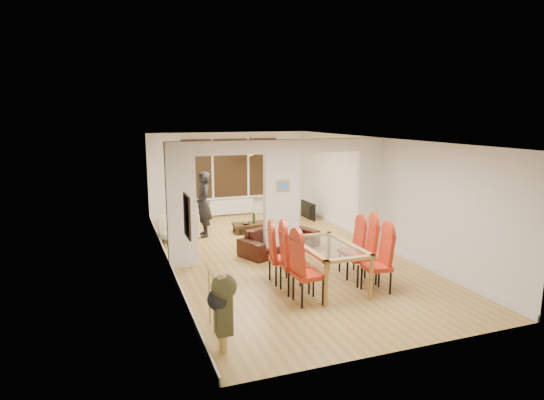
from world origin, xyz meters
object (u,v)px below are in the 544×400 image
dining_chair_rb (362,253)px  dining_chair_rc (351,249)px  dining_chair_lb (295,260)px  dining_chair_lc (281,255)px  bowl (246,223)px  dining_chair_la (308,270)px  dining_table (328,266)px  person (203,204)px  bottle (254,218)px  dining_chair_ra (377,262)px  armchair (179,228)px  sofa (280,239)px  coffee_table (253,227)px  television (305,210)px

dining_chair_rb → dining_chair_rc: (0.07, 0.53, -0.08)m
dining_chair_lb → dining_chair_lc: size_ratio=1.10×
dining_chair_lb → bowl: (0.35, 4.21, -0.31)m
dining_chair_la → dining_chair_lc: (-0.08, 1.04, -0.04)m
dining_table → dining_chair_la: 0.86m
person → bottle: 1.43m
dining_chair_ra → dining_chair_rb: 0.48m
dining_chair_ra → dining_chair_rc: 1.02m
dining_chair_ra → bowl: (-1.01, 4.72, -0.28)m
dining_chair_rc → armchair: (-2.88, 3.55, -0.17)m
armchair → bowl: bearing=66.0°
sofa → bowl: bearing=76.2°
armchair → dining_chair_rb: bearing=5.5°
dining_chair_la → person: (-0.79, 4.83, 0.27)m
dining_chair_ra → person: size_ratio=0.66×
dining_table → sofa: size_ratio=0.86×
dining_chair_lc → bowl: dining_chair_lc is taller
person → coffee_table: person is taller
dining_chair_lc → dining_chair_rb: (1.41, -0.55, 0.06)m
television → bowl: size_ratio=4.48×
bottle → sofa: bearing=-89.0°
dining_chair_lb → bottle: bearing=90.3°
sofa → armchair: 2.67m
television → bowl: 2.44m
person → dining_table: bearing=15.4°
armchair → dining_chair_lc: bearing=-7.4°
dining_table → dining_chair_lc: size_ratio=1.60×
dining_table → bottle: size_ratio=5.78×
dining_chair_rc → armchair: 4.57m
armchair → coffee_table: bearing=67.9°
person → bowl: bearing=81.6°
dining_table → bottle: bearing=91.0°
dining_chair_la → dining_chair_rb: 1.41m
coffee_table → armchair: bearing=-173.0°
television → dining_chair_la: bearing=154.4°
dining_chair_rc → armchair: bearing=132.0°
armchair → bowl: armchair is taller
bottle → bowl: (-0.24, -0.07, -0.12)m
dining_chair_la → bowl: dining_chair_la is taller
dining_table → television: (1.88, 5.23, -0.14)m
dining_chair_la → person: person is taller
armchair → bowl: (1.80, 0.16, -0.07)m
dining_chair_rc → sofa: bearing=116.1°
dining_chair_rc → person: 4.41m
dining_table → dining_chair_ra: 0.89m
dining_chair_rb → coffee_table: bearing=115.2°
dining_chair_lc → coffee_table: 3.85m
armchair → dining_chair_rc: bearing=10.0°
dining_chair_lc → dining_chair_lb: bearing=-76.7°
dining_chair_ra → bottle: (-0.77, 4.79, -0.16)m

